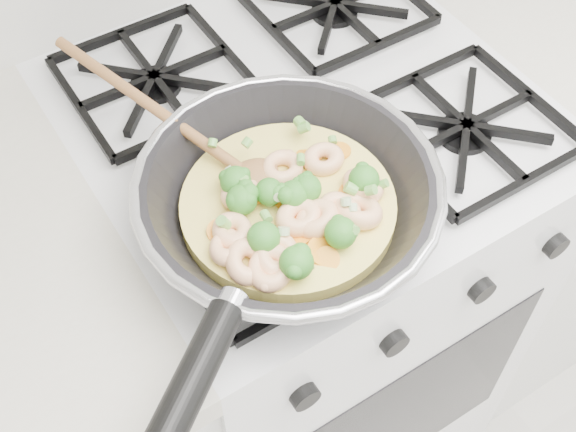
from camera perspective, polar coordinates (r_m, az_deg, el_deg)
stove at (r=1.37m, az=1.02°, el=-5.21°), size 0.60×0.60×0.92m
skillet at (r=0.84m, az=-0.15°, el=0.97°), size 0.47×0.55×0.10m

